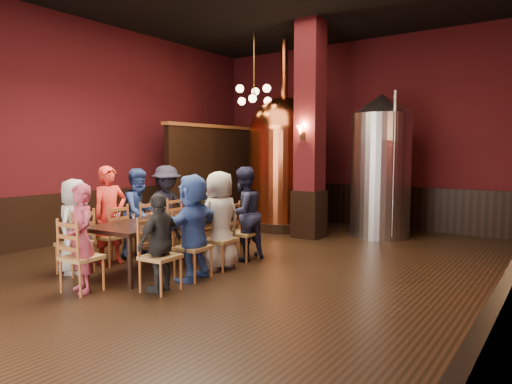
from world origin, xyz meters
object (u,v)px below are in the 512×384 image
Objects in this scene: dining_table at (164,223)px; person_0 at (75,226)px; steel_vessel at (381,166)px; rose_vase at (205,199)px; person_1 at (110,215)px; person_2 at (140,212)px; copper_kettle at (284,161)px.

person_0 is at bearing -130.36° from dining_table.
rose_vase is (-1.91, -3.46, -0.53)m from steel_vessel.
dining_table is at bearing -112.98° from steel_vessel.
dining_table is at bearing -57.54° from person_1.
rose_vase is at bearing 87.33° from dining_table.
person_2 reaches higher than rose_vase.
person_2 is 5.07m from steel_vessel.
person_2 reaches higher than person_0.
steel_vessel reaches higher than dining_table.
copper_kettle is 2.29m from steel_vessel.
copper_kettle is (0.40, 5.29, 0.89)m from person_0.
copper_kettle is 12.57× the size of rose_vase.
person_0 is 1.33m from person_2.
copper_kettle is (-0.38, 4.23, 0.91)m from dining_table.
copper_kettle reaches higher than person_1.
person_2 is 1.14m from rose_vase.
person_0 reaches higher than dining_table.
copper_kettle is at bearing 91.18° from dining_table.
steel_vessel is 3.99m from rose_vase.
rose_vase is (0.76, 2.06, 0.27)m from person_0.
person_1 is at bearing -158.78° from dining_table.
dining_table is 0.92m from person_1.
copper_kettle reaches higher than rose_vase.
person_2 is (-0.09, 1.33, 0.05)m from person_0.
person_0 is (-0.78, -1.06, 0.02)m from dining_table.
person_1 is at bearing -120.02° from rose_vase.
dining_table is 1.55× the size of person_1.
steel_vessel reaches higher than person_0.
person_2 is 4.38× the size of rose_vase.
copper_kettle is at bearing -9.09° from person_2.
copper_kettle reaches higher than steel_vessel.
rose_vase is at bearing -83.66° from copper_kettle.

